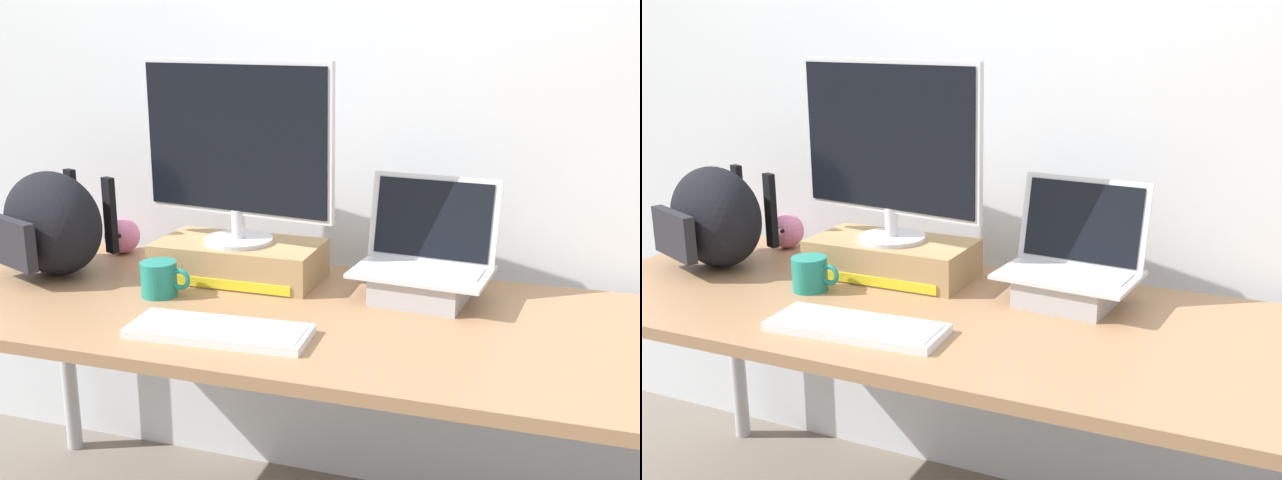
% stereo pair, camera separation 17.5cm
% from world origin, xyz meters
% --- Properties ---
extents(back_wall, '(7.00, 0.10, 2.60)m').
position_xyz_m(back_wall, '(0.00, 0.48, 1.30)').
color(back_wall, silver).
rests_on(back_wall, ground).
extents(desk, '(2.07, 0.75, 0.71)m').
position_xyz_m(desk, '(0.00, 0.00, 0.65)').
color(desk, '#99704C').
rests_on(desk, ground).
extents(toner_box_yellow, '(0.44, 0.23, 0.10)m').
position_xyz_m(toner_box_yellow, '(-0.29, 0.19, 0.76)').
color(toner_box_yellow, '#A88456').
rests_on(toner_box_yellow, desk).
extents(desktop_monitor, '(0.56, 0.19, 0.48)m').
position_xyz_m(desktop_monitor, '(-0.29, 0.18, 1.07)').
color(desktop_monitor, silver).
rests_on(desktop_monitor, toner_box_yellow).
extents(open_laptop, '(0.35, 0.26, 0.30)m').
position_xyz_m(open_laptop, '(0.21, 0.18, 0.78)').
color(open_laptop, '#ADADB2').
rests_on(open_laptop, desk).
extents(external_keyboard, '(0.41, 0.17, 0.02)m').
position_xyz_m(external_keyboard, '(-0.17, -0.20, 0.73)').
color(external_keyboard, white).
rests_on(external_keyboard, desk).
extents(messenger_backpack, '(0.40, 0.34, 0.28)m').
position_xyz_m(messenger_backpack, '(-0.79, 0.07, 0.86)').
color(messenger_backpack, black).
rests_on(messenger_backpack, desk).
extents(coffee_mug, '(0.13, 0.09, 0.09)m').
position_xyz_m(coffee_mug, '(-0.42, -0.01, 0.76)').
color(coffee_mug, '#1E7F70').
rests_on(coffee_mug, desk).
extents(plush_toy, '(0.11, 0.11, 0.11)m').
position_xyz_m(plush_toy, '(-0.72, 0.30, 0.77)').
color(plush_toy, '#CC7099').
rests_on(plush_toy, desk).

